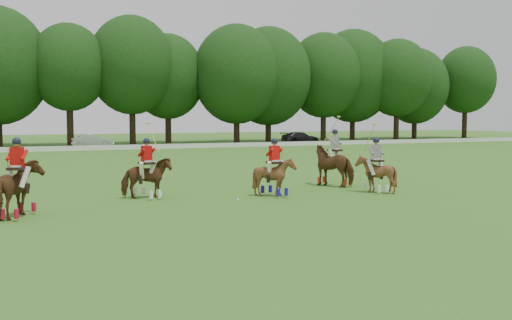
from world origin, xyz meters
name	(u,v)px	position (x,y,z in m)	size (l,w,h in m)	color
ground	(240,219)	(0.00, 0.00, 0.00)	(180.00, 180.00, 0.00)	#30631C
tree_line	(72,68)	(0.26, 48.05, 8.23)	(117.98, 14.32, 14.75)	black
boundary_rail	(82,148)	(0.00, 38.00, 0.22)	(120.00, 0.10, 0.44)	white
car_mid	(93,141)	(1.52, 42.50, 0.65)	(1.38, 3.95, 1.30)	#A8A7AC
car_right	(300,138)	(24.70, 42.50, 0.65)	(1.83, 4.51, 1.31)	black
polo_red_a	(18,188)	(-5.99, 2.97, 0.88)	(1.67, 2.23, 2.41)	#4F2B15
polo_red_b	(147,177)	(-1.54, 5.41, 0.79)	(1.85, 1.72, 2.78)	#4F2B15
polo_red_c	(274,176)	(3.04, 4.04, 0.79)	(1.38, 1.51, 2.22)	#4F2B15
polo_stripe_a	(335,165)	(6.89, 5.97, 0.92)	(1.87, 2.34, 3.03)	#4F2B15
polo_stripe_b	(376,173)	(7.21, 3.39, 0.78)	(1.28, 1.42, 2.75)	#4F2B15
polo_ball	(238,200)	(1.33, 3.50, 0.04)	(0.09, 0.09, 0.09)	white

